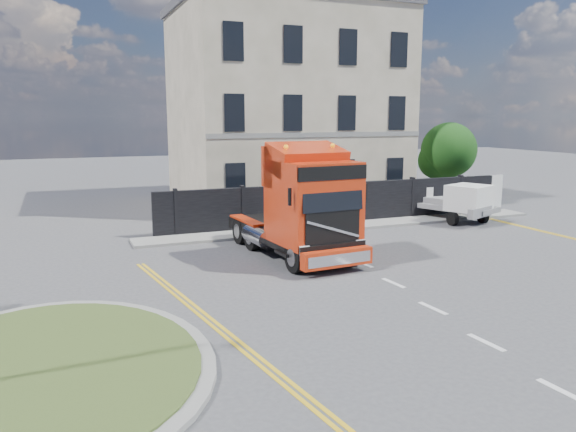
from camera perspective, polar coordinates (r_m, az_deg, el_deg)
name	(u,v)px	position (r m, az deg, el deg)	size (l,w,h in m)	color
ground	(302,290)	(16.94, 1.42, -7.57)	(120.00, 120.00, 0.00)	#424244
traffic_island	(46,368)	(12.85, -23.35, -13.98)	(6.80, 6.80, 0.17)	gray
hoarding_fence	(352,203)	(27.43, 6.50, 1.36)	(18.80, 0.25, 2.00)	black
georgian_building	(284,105)	(33.69, -0.40, 11.19)	(12.30, 10.30, 12.80)	beige
tree	(446,153)	(34.08, 15.74, 6.21)	(3.20, 3.20, 4.80)	#382619
pavement_far	(350,226)	(26.55, 6.34, -0.99)	(20.00, 1.60, 0.12)	gray
truck	(304,210)	(20.15, 1.65, 0.66)	(3.07, 7.02, 4.10)	black
flatbed_pickup	(461,202)	(28.68, 17.18, 1.40)	(3.37, 4.99, 1.90)	slate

